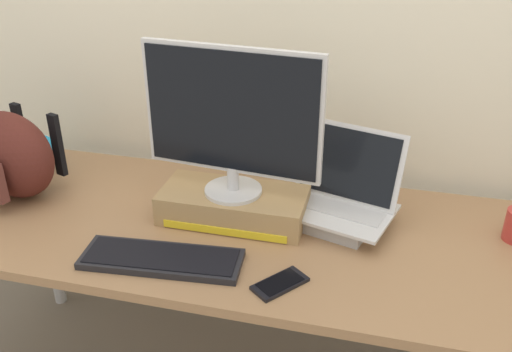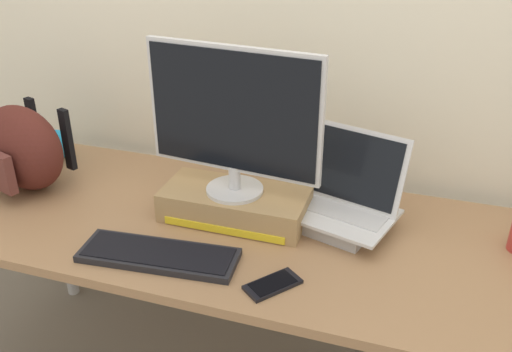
# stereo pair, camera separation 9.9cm
# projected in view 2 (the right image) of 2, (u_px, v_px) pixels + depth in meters

# --- Properties ---
(back_wall) EXTENTS (7.00, 0.10, 2.60)m
(back_wall) POSITION_uv_depth(u_px,v_px,m) (301.00, 10.00, 1.83)
(back_wall) COLOR silver
(back_wall) RESTS_ON ground
(desk) EXTENTS (2.10, 0.75, 0.74)m
(desk) POSITION_uv_depth(u_px,v_px,m) (256.00, 246.00, 1.72)
(desk) COLOR #99704C
(desk) RESTS_ON ground
(toner_box_yellow) EXTENTS (0.45, 0.21, 0.09)m
(toner_box_yellow) POSITION_uv_depth(u_px,v_px,m) (235.00, 204.00, 1.73)
(toner_box_yellow) COLOR #A88456
(toner_box_yellow) RESTS_ON desk
(desktop_monitor) EXTENTS (0.54, 0.18, 0.45)m
(desktop_monitor) POSITION_uv_depth(u_px,v_px,m) (233.00, 119.00, 1.60)
(desktop_monitor) COLOR silver
(desktop_monitor) RESTS_ON toner_box_yellow
(open_laptop) EXTENTS (0.38, 0.32, 0.29)m
(open_laptop) POSITION_uv_depth(u_px,v_px,m) (340.00, 208.00, 1.69)
(open_laptop) COLOR #ADADB2
(open_laptop) RESTS_ON desk
(external_keyboard) EXTENTS (0.46, 0.18, 0.02)m
(external_keyboard) POSITION_uv_depth(u_px,v_px,m) (159.00, 255.00, 1.55)
(external_keyboard) COLOR black
(external_keyboard) RESTS_ON desk
(messenger_backpack) EXTENTS (0.39, 0.31, 0.29)m
(messenger_backpack) POSITION_uv_depth(u_px,v_px,m) (22.00, 148.00, 1.86)
(messenger_backpack) COLOR #4C1E19
(messenger_backpack) RESTS_ON desk
(cell_phone) EXTENTS (0.15, 0.16, 0.01)m
(cell_phone) POSITION_uv_depth(u_px,v_px,m) (273.00, 284.00, 1.44)
(cell_phone) COLOR black
(cell_phone) RESTS_ON desk
(plush_toy) EXTENTS (0.11, 0.11, 0.11)m
(plush_toy) POSITION_uv_depth(u_px,v_px,m) (56.00, 145.00, 2.10)
(plush_toy) COLOR #2393CC
(plush_toy) RESTS_ON desk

